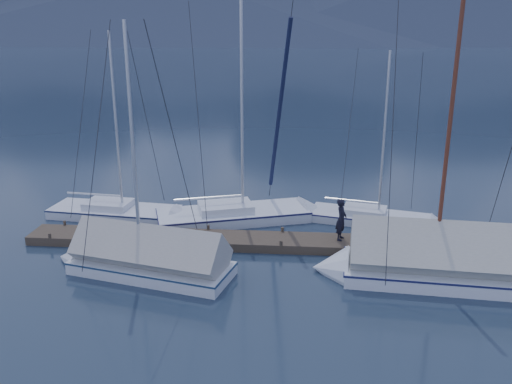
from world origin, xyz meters
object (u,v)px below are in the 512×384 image
Objects in this scene: sailboat_open_mid at (255,215)px; person at (341,219)px; sailboat_open_left at (133,215)px; sailboat_open_right at (388,221)px; sailboat_covered_near at (429,265)px; sailboat_covered_far at (138,260)px.

sailboat_open_mid reaches higher than person.
sailboat_open_left is at bearing 89.73° from person.
sailboat_open_right is (5.82, -0.18, -0.04)m from sailboat_open_mid.
sailboat_open_right is at bearing 96.30° from sailboat_covered_near.
sailboat_covered_near reaches higher than sailboat_covered_far.
sailboat_covered_near reaches higher than sailboat_open_left.
sailboat_covered_far is at bearing 126.80° from person.
sailboat_open_left is 0.88× the size of sailboat_open_mid.
sailboat_open_left is 9.42m from person.
sailboat_covered_far reaches higher than person.
sailboat_covered_far is at bearing -122.45° from sailboat_open_mid.
sailboat_covered_far is 5.67× the size of person.
sailboat_open_mid is 8.38m from sailboat_covered_near.
sailboat_open_mid reaches higher than sailboat_open_right.
sailboat_covered_near is 1.12× the size of sailboat_covered_far.
sailboat_covered_near is at bearing -83.70° from sailboat_open_right.
sailboat_open_left reaches higher than sailboat_open_right.
sailboat_open_mid is at bearing 139.76° from sailboat_covered_near.
person is (7.19, 2.77, 0.70)m from sailboat_covered_far.
sailboat_open_left is at bearing -179.26° from sailboat_open_right.
sailboat_open_left is 11.24m from sailboat_open_right.
sailboat_open_right is at bearing 0.74° from sailboat_open_left.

